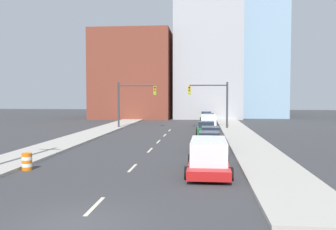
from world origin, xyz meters
name	(u,v)px	position (x,y,z in m)	size (l,w,h in m)	color
ground_plane	(77,224)	(0.00, 0.00, 0.00)	(200.00, 200.00, 0.00)	#38383A
sidewalk_left	(125,123)	(-7.88, 44.01, 0.08)	(3.43, 88.01, 0.16)	#ADA89E
sidewalk_right	(230,123)	(7.88, 44.01, 0.08)	(3.43, 88.01, 0.16)	#ADA89E
lane_stripe_at_2m	(95,206)	(0.00, 2.00, 0.00)	(0.16, 2.40, 0.01)	beige
lane_stripe_at_9m	(132,168)	(0.00, 9.46, 0.00)	(0.16, 2.40, 0.01)	beige
lane_stripe_at_16m	(150,150)	(0.00, 16.47, 0.00)	(0.16, 2.40, 0.01)	beige
lane_stripe_at_22m	(158,142)	(0.00, 21.81, 0.00)	(0.16, 2.40, 0.01)	beige
lane_stripe_at_27m	(165,135)	(0.00, 27.31, 0.00)	(0.16, 2.40, 0.01)	beige
lane_stripe_at_33m	(170,130)	(0.00, 32.84, 0.00)	(0.16, 2.40, 0.01)	beige
building_brick_left	(135,76)	(-8.90, 58.64, 7.89)	(14.00, 16.00, 15.78)	brown
building_office_center	(207,57)	(4.74, 62.64, 11.74)	(12.00, 20.00, 23.49)	#A8A8AD
building_glass_right	(247,49)	(12.82, 66.64, 13.60)	(13.00, 20.00, 27.19)	#8CADC6
traffic_signal_left	(130,98)	(-5.25, 35.19, 3.84)	(4.97, 0.35, 5.83)	#38383D
traffic_signal_right	(215,98)	(5.45, 35.19, 3.84)	(4.97, 0.35, 5.83)	#38383D
traffic_barrel	(27,162)	(-5.74, 8.29, 0.47)	(0.56, 0.56, 0.95)	orange
box_truck_red	(209,157)	(4.33, 8.51, 0.88)	(2.42, 6.26, 1.83)	red
sedan_black	(209,143)	(4.49, 16.18, 0.68)	(2.01, 4.79, 1.48)	black
sedan_maroon	(210,135)	(4.67, 22.08, 0.63)	(2.10, 4.76, 1.37)	maroon
sedan_green	(206,129)	(4.34, 27.98, 0.66)	(2.14, 4.34, 1.43)	#1E6033
box_truck_silver	(209,122)	(4.65, 34.35, 0.88)	(2.35, 5.77, 1.83)	#B2B2BC
sedan_navy	(209,121)	(4.74, 40.59, 0.64)	(2.05, 4.63, 1.40)	#141E47
sedan_tan	(209,118)	(4.81, 46.21, 0.66)	(2.07, 4.52, 1.45)	tan
sedan_yellow	(206,116)	(4.47, 51.84, 0.67)	(2.13, 4.33, 1.46)	gold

